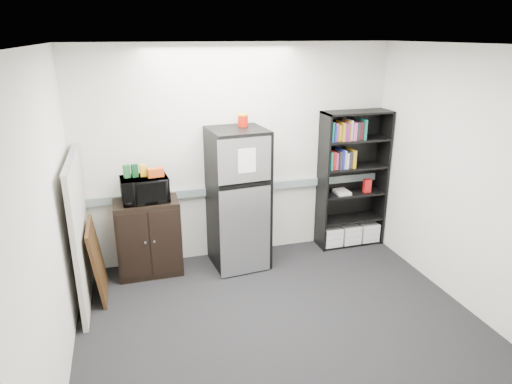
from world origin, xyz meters
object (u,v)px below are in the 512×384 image
cabinet (149,237)px  microwave (145,189)px  cubicle_partition (80,231)px  refrigerator (238,199)px  bookshelf (352,181)px

cabinet → microwave: size_ratio=1.77×
cabinet → microwave: 0.61m
cubicle_partition → refrigerator: 1.84m
cabinet → microwave: (0.00, -0.02, 0.61)m
refrigerator → cubicle_partition: bearing=-174.5°
bookshelf → refrigerator: size_ratio=1.06×
cabinet → bookshelf: bearing=1.4°
cabinet → refrigerator: refrigerator is taller
bookshelf → microwave: bookshelf is taller
cabinet → refrigerator: (1.10, -0.08, 0.40)m
microwave → cabinet: bearing=85.8°
bookshelf → cabinet: size_ratio=1.98×
cabinet → microwave: bearing=-90.0°
bookshelf → cubicle_partition: (-3.43, -0.49, -0.10)m
bookshelf → refrigerator: bearing=-174.9°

